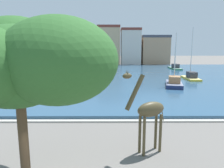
# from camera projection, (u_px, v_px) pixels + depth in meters

# --- Properties ---
(harbor_water) EXTENTS (82.90, 51.36, 0.35)m
(harbor_water) POSITION_uv_depth(u_px,v_px,m) (102.00, 75.00, 41.32)
(harbor_water) COLOR #2D5170
(harbor_water) RESTS_ON ground
(quay_edge_coping) EXTENTS (82.90, 0.50, 0.12)m
(quay_edge_coping) POSITION_uv_depth(u_px,v_px,m) (86.00, 121.00, 15.80)
(quay_edge_coping) COLOR #ADA89E
(quay_edge_coping) RESTS_ON ground
(giraffe_statue) EXTENTS (2.48, 1.50, 4.55)m
(giraffe_statue) POSITION_uv_depth(u_px,v_px,m) (149.00, 111.00, 10.74)
(giraffe_statue) COLOR #4C4228
(giraffe_statue) RESTS_ON ground
(sailboat_white) EXTENTS (3.12, 9.72, 9.28)m
(sailboat_white) POSITION_uv_depth(u_px,v_px,m) (48.00, 69.00, 50.66)
(sailboat_white) COLOR white
(sailboat_white) RESTS_ON ground
(sailboat_navy) EXTENTS (3.51, 6.45, 7.65)m
(sailboat_navy) POSITION_uv_depth(u_px,v_px,m) (174.00, 84.00, 29.04)
(sailboat_navy) COLOR navy
(sailboat_navy) RESTS_ON ground
(sailboat_teal) EXTENTS (2.91, 6.03, 9.21)m
(sailboat_teal) POSITION_uv_depth(u_px,v_px,m) (5.00, 87.00, 26.39)
(sailboat_teal) COLOR teal
(sailboat_teal) RESTS_ON ground
(sailboat_green) EXTENTS (2.16, 7.56, 5.96)m
(sailboat_green) POSITION_uv_depth(u_px,v_px,m) (174.00, 68.00, 52.81)
(sailboat_green) COLOR #236B42
(sailboat_green) RESTS_ON ground
(sailboat_black) EXTENTS (4.47, 9.55, 9.53)m
(sailboat_black) POSITION_uv_depth(u_px,v_px,m) (66.00, 70.00, 46.16)
(sailboat_black) COLOR black
(sailboat_black) RESTS_ON ground
(sailboat_yellow) EXTENTS (2.09, 6.21, 9.01)m
(sailboat_yellow) POSITION_uv_depth(u_px,v_px,m) (190.00, 78.00, 35.35)
(sailboat_yellow) COLOR gold
(sailboat_yellow) RESTS_ON ground
(shade_tree) EXTENTS (6.27, 6.18, 6.90)m
(shade_tree) POSITION_uv_depth(u_px,v_px,m) (25.00, 61.00, 7.54)
(shade_tree) COLOR brown
(shade_tree) RESTS_ON ground
(townhouse_wide_warehouse) EXTENTS (7.96, 7.53, 8.41)m
(townhouse_wide_warehouse) POSITION_uv_depth(u_px,v_px,m) (59.00, 52.00, 67.97)
(townhouse_wide_warehouse) COLOR beige
(townhouse_wide_warehouse) RESTS_ON ground
(townhouse_end_terrace) EXTENTS (8.87, 5.89, 10.88)m
(townhouse_end_terrace) POSITION_uv_depth(u_px,v_px,m) (83.00, 49.00, 70.57)
(townhouse_end_terrace) COLOR tan
(townhouse_end_terrace) RESTS_ON ground
(townhouse_corner_house) EXTENTS (7.38, 5.76, 12.90)m
(townhouse_corner_house) POSITION_uv_depth(u_px,v_px,m) (109.00, 46.00, 68.20)
(townhouse_corner_house) COLOR tan
(townhouse_corner_house) RESTS_ON ground
(townhouse_tall_gabled) EXTENTS (6.45, 6.01, 11.99)m
(townhouse_tall_gabled) POSITION_uv_depth(u_px,v_px,m) (131.00, 47.00, 67.86)
(townhouse_tall_gabled) COLOR beige
(townhouse_tall_gabled) RESTS_ON ground
(townhouse_narrow_midrow) EXTENTS (9.11, 7.30, 9.76)m
(townhouse_narrow_midrow) POSITION_uv_depth(u_px,v_px,m) (155.00, 50.00, 69.27)
(townhouse_narrow_midrow) COLOR tan
(townhouse_narrow_midrow) RESTS_ON ground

